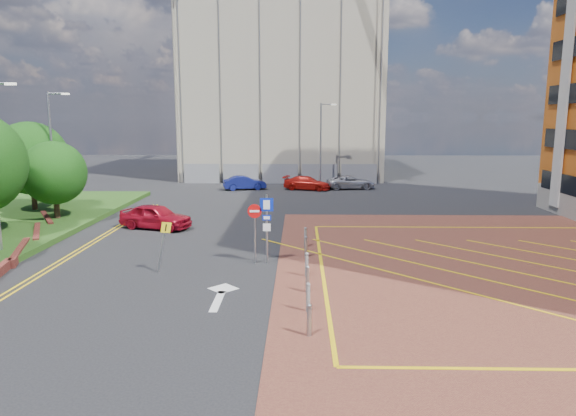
{
  "coord_description": "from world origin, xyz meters",
  "views": [
    {
      "loc": [
        1.99,
        -21.84,
        6.63
      ],
      "look_at": [
        1.39,
        4.35,
        2.0
      ],
      "focal_mm": 32.0,
      "sensor_mm": 36.0,
      "label": 1
    }
  ],
  "objects_px": {
    "car_red_back": "(307,183)",
    "car_blue_back": "(245,183)",
    "lamp_left_far": "(53,148)",
    "warning_sign": "(163,240)",
    "sign_cluster": "(262,222)",
    "tree_c": "(54,173)",
    "lamp_back": "(321,141)",
    "car_red_left": "(156,216)",
    "car_silver_back": "(351,182)",
    "tree_d": "(31,158)"
  },
  "relations": [
    {
      "from": "car_red_back",
      "to": "car_silver_back",
      "type": "height_order",
      "value": "car_red_back"
    },
    {
      "from": "warning_sign",
      "to": "car_red_back",
      "type": "xyz_separation_m",
      "value": [
        6.52,
        25.99,
        -0.8
      ]
    },
    {
      "from": "tree_d",
      "to": "lamp_back",
      "type": "xyz_separation_m",
      "value": [
        20.58,
        15.0,
        0.49
      ]
    },
    {
      "from": "car_red_back",
      "to": "car_blue_back",
      "type": "bearing_deg",
      "value": 106.4
    },
    {
      "from": "warning_sign",
      "to": "car_red_back",
      "type": "distance_m",
      "value": 26.81
    },
    {
      "from": "sign_cluster",
      "to": "tree_c",
      "type": "bearing_deg",
      "value": 146.84
    },
    {
      "from": "lamp_back",
      "to": "car_red_back",
      "type": "height_order",
      "value": "lamp_back"
    },
    {
      "from": "lamp_left_far",
      "to": "warning_sign",
      "type": "relative_size",
      "value": 3.55
    },
    {
      "from": "warning_sign",
      "to": "lamp_back",
      "type": "bearing_deg",
      "value": 74.47
    },
    {
      "from": "lamp_back",
      "to": "car_red_left",
      "type": "distance_m",
      "value": 22.7
    },
    {
      "from": "warning_sign",
      "to": "tree_c",
      "type": "bearing_deg",
      "value": 132.46
    },
    {
      "from": "sign_cluster",
      "to": "car_red_left",
      "type": "distance_m",
      "value": 10.23
    },
    {
      "from": "tree_d",
      "to": "car_red_back",
      "type": "distance_m",
      "value": 23.09
    },
    {
      "from": "lamp_back",
      "to": "sign_cluster",
      "type": "height_order",
      "value": "lamp_back"
    },
    {
      "from": "warning_sign",
      "to": "car_red_left",
      "type": "xyz_separation_m",
      "value": [
        -2.85,
        8.89,
        -0.68
      ]
    },
    {
      "from": "tree_d",
      "to": "car_silver_back",
      "type": "bearing_deg",
      "value": 29.52
    },
    {
      "from": "lamp_left_far",
      "to": "warning_sign",
      "type": "bearing_deg",
      "value": -49.88
    },
    {
      "from": "lamp_left_far",
      "to": "car_blue_back",
      "type": "distance_m",
      "value": 17.96
    },
    {
      "from": "lamp_left_far",
      "to": "warning_sign",
      "type": "height_order",
      "value": "lamp_left_far"
    },
    {
      "from": "sign_cluster",
      "to": "warning_sign",
      "type": "xyz_separation_m",
      "value": [
        -4.15,
        -1.53,
        -0.52
      ]
    },
    {
      "from": "sign_cluster",
      "to": "car_red_back",
      "type": "relative_size",
      "value": 0.73
    },
    {
      "from": "lamp_left_far",
      "to": "car_silver_back",
      "type": "xyz_separation_m",
      "value": [
        21.23,
        14.2,
        -4.04
      ]
    },
    {
      "from": "car_silver_back",
      "to": "warning_sign",
      "type": "bearing_deg",
      "value": 150.74
    },
    {
      "from": "lamp_left_far",
      "to": "car_red_back",
      "type": "relative_size",
      "value": 1.84
    },
    {
      "from": "tree_c",
      "to": "sign_cluster",
      "type": "bearing_deg",
      "value": -33.16
    },
    {
      "from": "car_red_back",
      "to": "lamp_back",
      "type": "bearing_deg",
      "value": -13.16
    },
    {
      "from": "car_red_left",
      "to": "warning_sign",
      "type": "bearing_deg",
      "value": -144.09
    },
    {
      "from": "tree_d",
      "to": "lamp_back",
      "type": "bearing_deg",
      "value": 36.09
    },
    {
      "from": "lamp_back",
      "to": "car_blue_back",
      "type": "height_order",
      "value": "lamp_back"
    },
    {
      "from": "car_red_left",
      "to": "tree_d",
      "type": "bearing_deg",
      "value": 82.77
    },
    {
      "from": "sign_cluster",
      "to": "lamp_left_far",
      "type": "bearing_deg",
      "value": 143.18
    },
    {
      "from": "sign_cluster",
      "to": "warning_sign",
      "type": "distance_m",
      "value": 4.45
    },
    {
      "from": "warning_sign",
      "to": "tree_d",
      "type": "bearing_deg",
      "value": 133.04
    },
    {
      "from": "lamp_left_far",
      "to": "sign_cluster",
      "type": "distance_m",
      "value": 18.58
    },
    {
      "from": "lamp_back",
      "to": "car_red_back",
      "type": "xyz_separation_m",
      "value": [
        -1.41,
        -2.55,
        -3.73
      ]
    },
    {
      "from": "lamp_left_far",
      "to": "car_blue_back",
      "type": "xyz_separation_m",
      "value": [
        11.28,
        13.39,
        -4.01
      ]
    },
    {
      "from": "tree_c",
      "to": "car_red_back",
      "type": "relative_size",
      "value": 1.12
    },
    {
      "from": "car_silver_back",
      "to": "car_red_left",
      "type": "bearing_deg",
      "value": 135.36
    },
    {
      "from": "sign_cluster",
      "to": "car_red_back",
      "type": "distance_m",
      "value": 24.62
    },
    {
      "from": "tree_d",
      "to": "warning_sign",
      "type": "xyz_separation_m",
      "value": [
        12.65,
        -13.54,
        -2.44
      ]
    },
    {
      "from": "lamp_left_far",
      "to": "car_red_left",
      "type": "height_order",
      "value": "lamp_left_far"
    },
    {
      "from": "tree_d",
      "to": "car_silver_back",
      "type": "relative_size",
      "value": 1.35
    },
    {
      "from": "car_red_back",
      "to": "car_silver_back",
      "type": "bearing_deg",
      "value": -63.99
    },
    {
      "from": "sign_cluster",
      "to": "warning_sign",
      "type": "bearing_deg",
      "value": -159.81
    },
    {
      "from": "lamp_back",
      "to": "car_silver_back",
      "type": "relative_size",
      "value": 1.78
    },
    {
      "from": "lamp_back",
      "to": "car_silver_back",
      "type": "xyz_separation_m",
      "value": [
        2.73,
        -1.8,
        -3.74
      ]
    },
    {
      "from": "lamp_back",
      "to": "sign_cluster",
      "type": "relative_size",
      "value": 2.5
    },
    {
      "from": "tree_d",
      "to": "tree_c",
      "type": "bearing_deg",
      "value": -45.0
    },
    {
      "from": "lamp_back",
      "to": "sign_cluster",
      "type": "bearing_deg",
      "value": -97.97
    },
    {
      "from": "lamp_left_far",
      "to": "sign_cluster",
      "type": "bearing_deg",
      "value": -36.82
    }
  ]
}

